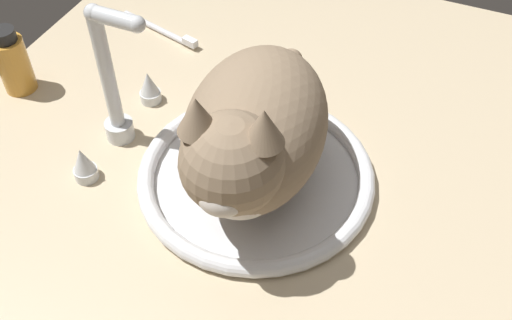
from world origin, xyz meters
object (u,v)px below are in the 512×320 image
Objects in this scene: sink_basin at (256,176)px; amber_bottle at (13,62)px; faucet at (115,94)px; toothbrush at (162,30)px; cat at (251,135)px.

amber_bottle is (3.08, 40.86, 3.99)cm from sink_basin.
faucet is at bearing 90.00° from sink_basin.
amber_bottle is 0.65× the size of toothbrush.
cat is at bearing -132.92° from toothbrush.
faucet is 0.56× the size of cat.
toothbrush is at bearing 47.08° from cat.
cat is 2.38× the size of toothbrush.
cat is (-2.20, -0.36, 9.74)cm from sink_basin.
amber_bottle is 25.10cm from toothbrush.
sink_basin is at bearing -94.30° from amber_bottle.
sink_basin is at bearing 9.21° from cat.
toothbrush is at bearing 49.19° from sink_basin.
cat is 41.95cm from amber_bottle.
sink_basin is at bearing -130.81° from toothbrush.
amber_bottle is (5.28, 41.22, -5.75)cm from cat.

